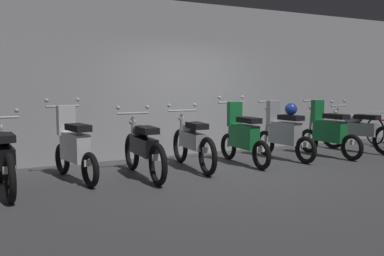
{
  "coord_description": "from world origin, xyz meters",
  "views": [
    {
      "loc": [
        -4.11,
        -6.19,
        1.53
      ],
      "look_at": [
        -0.6,
        0.4,
        0.75
      ],
      "focal_mm": 40.14,
      "sensor_mm": 36.0,
      "label": 1
    }
  ],
  "objects": [
    {
      "name": "back_wall",
      "position": [
        0.0,
        2.13,
        1.62
      ],
      "size": [
        16.0,
        0.3,
        3.23
      ],
      "primitive_type": "cube",
      "color": "#ADADB2",
      "rests_on": "ground"
    },
    {
      "name": "motorbike_slot_4",
      "position": [
        0.52,
        0.47,
        0.53
      ],
      "size": [
        0.59,
        1.68,
        1.29
      ],
      "color": "black",
      "rests_on": "ground"
    },
    {
      "name": "motorbike_slot_0",
      "position": [
        -3.65,
        0.32,
        0.49
      ],
      "size": [
        0.59,
        1.95,
        1.15
      ],
      "color": "black",
      "rests_on": "ground"
    },
    {
      "name": "motorbike_slot_1",
      "position": [
        -2.61,
        0.59,
        0.53
      ],
      "size": [
        0.58,
        1.67,
        1.29
      ],
      "color": "black",
      "rests_on": "ground"
    },
    {
      "name": "motorbike_slot_6",
      "position": [
        2.61,
        0.36,
        0.52
      ],
      "size": [
        0.56,
        1.68,
        1.18
      ],
      "color": "black",
      "rests_on": "ground"
    },
    {
      "name": "motorbike_slot_3",
      "position": [
        -0.52,
        0.55,
        0.49
      ],
      "size": [
        0.59,
        1.95,
        1.15
      ],
      "color": "black",
      "rests_on": "ground"
    },
    {
      "name": "motorbike_slot_2",
      "position": [
        -1.56,
        0.29,
        0.49
      ],
      "size": [
        0.59,
        1.95,
        1.15
      ],
      "color": "black",
      "rests_on": "ground"
    },
    {
      "name": "motorbike_slot_5",
      "position": [
        1.56,
        0.52,
        0.57
      ],
      "size": [
        0.56,
        1.68,
        1.18
      ],
      "color": "black",
      "rests_on": "ground"
    },
    {
      "name": "motorbike_slot_7",
      "position": [
        3.65,
        0.48,
        0.49
      ],
      "size": [
        0.6,
        1.94,
        1.15
      ],
      "color": "black",
      "rests_on": "ground"
    },
    {
      "name": "ground_plane",
      "position": [
        0.0,
        0.0,
        0.0
      ],
      "size": [
        80.0,
        80.0,
        0.0
      ],
      "primitive_type": "plane",
      "color": "#424244"
    }
  ]
}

